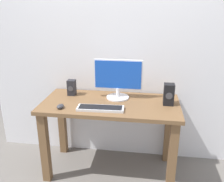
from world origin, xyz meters
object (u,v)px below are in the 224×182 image
Objects in this scene: keyboard_primary at (100,108)px; speaker_left at (72,88)px; monitor at (118,79)px; desk at (110,117)px; speaker_right at (169,94)px; mouse at (60,106)px.

keyboard_primary is 0.50m from speaker_left.
speaker_left is (-0.49, 0.01, -0.12)m from monitor.
desk is at bearing -19.20° from speaker_left.
desk is 2.77× the size of monitor.
keyboard_primary is at bearing -41.80° from speaker_left.
speaker_left is (-0.37, 0.33, 0.07)m from keyboard_primary.
speaker_right is 0.99m from speaker_left.
monitor is (0.06, 0.14, 0.36)m from desk.
monitor is at bearing 67.11° from desk.
desk is 3.11× the size of keyboard_primary.
monitor reaches higher than speaker_right.
mouse is (-0.43, -0.20, 0.17)m from desk.
keyboard_primary is (-0.12, -0.32, -0.19)m from monitor.
desk is at bearing 31.42° from mouse.
mouse is 0.53× the size of speaker_left.
monitor reaches higher than mouse.
mouse is at bearing -90.49° from speaker_left.
desk is 15.51× the size of mouse.
speaker_right is (0.62, 0.21, 0.09)m from keyboard_primary.
speaker_left is (-0.43, 0.15, 0.23)m from desk.
mouse is (-0.49, -0.34, -0.19)m from monitor.
mouse is 0.42× the size of speaker_right.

